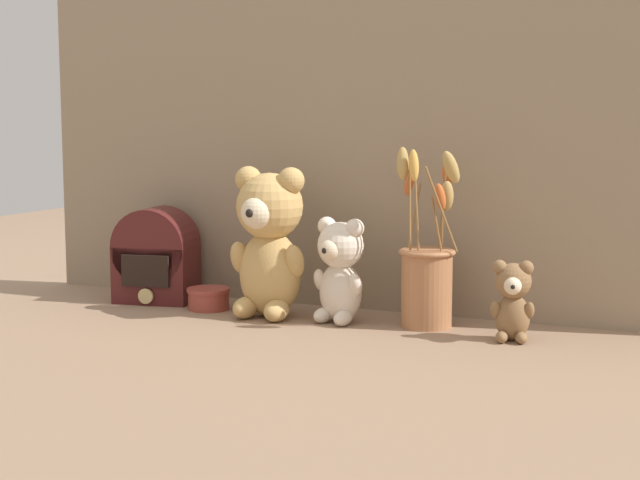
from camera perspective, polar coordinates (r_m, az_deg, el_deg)
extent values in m
plane|color=#8E7056|center=(1.95, -0.24, -4.80)|extent=(4.00, 4.00, 0.00)
cube|color=gray|center=(2.06, 1.67, 6.01)|extent=(1.47, 0.02, 0.72)
ellipsoid|color=tan|center=(1.99, -2.92, -1.97)|extent=(0.13, 0.11, 0.18)
sphere|color=tan|center=(1.97, -2.95, 1.97)|extent=(0.14, 0.14, 0.14)
sphere|color=beige|center=(1.93, -3.68, 1.60)|extent=(0.06, 0.06, 0.06)
sphere|color=black|center=(1.90, -4.09, 1.56)|extent=(0.02, 0.02, 0.02)
sphere|color=tan|center=(1.94, -1.70, 3.46)|extent=(0.05, 0.05, 0.05)
sphere|color=tan|center=(1.99, -4.19, 3.54)|extent=(0.05, 0.05, 0.05)
ellipsoid|color=tan|center=(1.94, -1.49, -1.25)|extent=(0.04, 0.06, 0.08)
ellipsoid|color=tan|center=(2.00, -4.61, -1.01)|extent=(0.04, 0.06, 0.08)
ellipsoid|color=tan|center=(1.95, -2.54, -4.13)|extent=(0.05, 0.07, 0.04)
ellipsoid|color=tan|center=(1.98, -4.36, -3.95)|extent=(0.05, 0.07, 0.04)
ellipsoid|color=beige|center=(1.93, 1.20, -3.05)|extent=(0.10, 0.09, 0.12)
sphere|color=beige|center=(1.92, 1.21, -0.31)|extent=(0.09, 0.09, 0.09)
sphere|color=beige|center=(1.89, 0.61, -0.59)|extent=(0.04, 0.04, 0.04)
sphere|color=black|center=(1.88, 0.28, -0.62)|extent=(0.01, 0.01, 0.01)
sphere|color=beige|center=(1.90, 2.04, 0.69)|extent=(0.04, 0.04, 0.04)
sphere|color=beige|center=(1.93, 0.40, 0.82)|extent=(0.04, 0.04, 0.04)
ellipsoid|color=beige|center=(1.90, 2.12, -2.59)|extent=(0.03, 0.05, 0.05)
ellipsoid|color=beige|center=(1.95, 0.07, -2.35)|extent=(0.03, 0.05, 0.05)
ellipsoid|color=beige|center=(1.91, 1.35, -4.58)|extent=(0.04, 0.05, 0.03)
ellipsoid|color=beige|center=(1.94, 0.16, -4.41)|extent=(0.04, 0.05, 0.03)
ellipsoid|color=olive|center=(1.81, 11.09, -4.46)|extent=(0.07, 0.06, 0.09)
sphere|color=olive|center=(1.80, 11.15, -2.38)|extent=(0.07, 0.07, 0.07)
sphere|color=beige|center=(1.78, 11.15, -2.64)|extent=(0.03, 0.03, 0.03)
sphere|color=black|center=(1.76, 11.15, -2.69)|extent=(0.01, 0.01, 0.01)
sphere|color=olive|center=(1.80, 11.92, -1.59)|extent=(0.03, 0.03, 0.03)
sphere|color=olive|center=(1.80, 10.41, -1.56)|extent=(0.03, 0.03, 0.03)
ellipsoid|color=olive|center=(1.80, 12.06, -4.05)|extent=(0.02, 0.03, 0.04)
ellipsoid|color=olive|center=(1.80, 10.15, -4.00)|extent=(0.02, 0.03, 0.04)
ellipsoid|color=olive|center=(1.80, 11.63, -5.60)|extent=(0.03, 0.04, 0.02)
ellipsoid|color=olive|center=(1.80, 10.52, -5.57)|extent=(0.03, 0.04, 0.02)
cylinder|color=#AD7047|center=(1.90, 6.22, -2.80)|extent=(0.10, 0.10, 0.15)
torus|color=#AD7047|center=(1.89, 6.25, -0.70)|extent=(0.11, 0.11, 0.01)
cylinder|color=olive|center=(1.91, 5.51, 1.42)|extent=(0.02, 0.03, 0.12)
ellipsoid|color=#C65B28|center=(1.91, 5.20, 3.31)|extent=(0.03, 0.03, 0.05)
cylinder|color=olive|center=(1.86, 5.64, 1.87)|extent=(0.02, 0.01, 0.16)
ellipsoid|color=gold|center=(1.85, 5.48, 4.34)|extent=(0.03, 0.03, 0.06)
cylinder|color=olive|center=(1.88, 7.12, 1.01)|extent=(0.01, 0.02, 0.10)
ellipsoid|color=tan|center=(1.88, 7.39, 2.55)|extent=(0.04, 0.04, 0.06)
cylinder|color=olive|center=(1.89, 7.14, 1.74)|extent=(0.02, 0.02, 0.15)
ellipsoid|color=#C65B28|center=(1.89, 7.49, 3.99)|extent=(0.04, 0.04, 0.05)
cylinder|color=olive|center=(1.83, 7.07, 1.76)|extent=(0.05, 0.05, 0.16)
ellipsoid|color=tan|center=(1.80, 7.64, 4.22)|extent=(0.05, 0.05, 0.07)
cylinder|color=olive|center=(1.86, 6.79, 0.94)|extent=(0.02, 0.02, 0.10)
ellipsoid|color=#C65B28|center=(1.84, 7.01, 2.50)|extent=(0.03, 0.04, 0.06)
cylinder|color=olive|center=(1.88, 5.25, 1.95)|extent=(0.02, 0.03, 0.16)
ellipsoid|color=tan|center=(1.87, 4.84, 4.45)|extent=(0.04, 0.04, 0.07)
cube|color=#4C1919|center=(2.18, -9.48, -1.93)|extent=(0.18, 0.14, 0.12)
cylinder|color=#4C1919|center=(2.17, -9.51, -0.32)|extent=(0.18, 0.14, 0.17)
cube|color=black|center=(2.13, -10.11, -1.78)|extent=(0.11, 0.03, 0.07)
cylinder|color=#D6BC7A|center=(2.13, -10.09, -3.23)|extent=(0.03, 0.01, 0.03)
cylinder|color=#993D33|center=(2.08, -6.50, -3.52)|extent=(0.09, 0.09, 0.04)
cylinder|color=#993D33|center=(2.08, -6.51, -2.91)|extent=(0.09, 0.09, 0.01)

